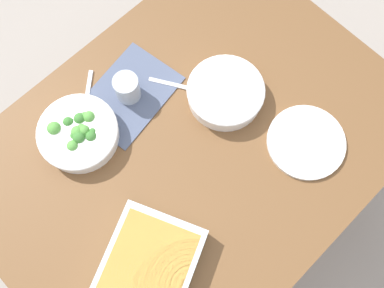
% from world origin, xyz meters
% --- Properties ---
extents(ground_plane, '(6.00, 6.00, 0.00)m').
position_xyz_m(ground_plane, '(0.00, 0.00, 0.00)').
color(ground_plane, '#9E9389').
extents(dining_table, '(1.20, 0.90, 0.74)m').
position_xyz_m(dining_table, '(0.00, 0.00, 0.65)').
color(dining_table, brown).
rests_on(dining_table, ground_plane).
extents(placemat, '(0.31, 0.24, 0.00)m').
position_xyz_m(placemat, '(0.03, -0.24, 0.74)').
color(placemat, '#4C5670').
rests_on(placemat, dining_table).
extents(stew_bowl, '(0.22, 0.22, 0.06)m').
position_xyz_m(stew_bowl, '(-0.17, -0.04, 0.77)').
color(stew_bowl, white).
rests_on(stew_bowl, dining_table).
extents(broccoli_bowl, '(0.22, 0.22, 0.07)m').
position_xyz_m(broccoli_bowl, '(0.21, -0.23, 0.77)').
color(broccoli_bowl, white).
rests_on(broccoli_bowl, dining_table).
extents(baking_dish, '(0.36, 0.33, 0.06)m').
position_xyz_m(baking_dish, '(0.32, 0.17, 0.77)').
color(baking_dish, silver).
rests_on(baking_dish, dining_table).
extents(drink_cup, '(0.07, 0.07, 0.08)m').
position_xyz_m(drink_cup, '(0.03, -0.24, 0.78)').
color(drink_cup, '#B2BCC6').
rests_on(drink_cup, dining_table).
extents(side_plate, '(0.22, 0.22, 0.01)m').
position_xyz_m(side_plate, '(-0.23, 0.22, 0.75)').
color(side_plate, white).
rests_on(side_plate, dining_table).
extents(spoon_by_stew, '(0.11, 0.16, 0.01)m').
position_xyz_m(spoon_by_stew, '(-0.11, -0.14, 0.74)').
color(spoon_by_stew, silver).
rests_on(spoon_by_stew, dining_table).
extents(spoon_by_broccoli, '(0.14, 0.13, 0.01)m').
position_xyz_m(spoon_by_broccoli, '(0.14, -0.30, 0.74)').
color(spoon_by_broccoli, silver).
rests_on(spoon_by_broccoli, dining_table).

